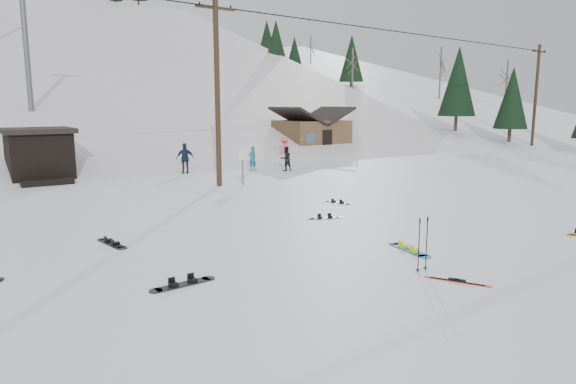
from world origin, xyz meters
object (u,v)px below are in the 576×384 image
hero_snowboard (409,249)px  hero_skis (457,281)px  cabin (311,136)px  utility_pole (217,89)px

hero_snowboard → hero_skis: 2.60m
cabin → hero_snowboard: cabin is taller
cabin → hero_skis: size_ratio=4.00×
cabin → hero_skis: bearing=-119.9°
cabin → hero_snowboard: size_ratio=3.21×
utility_pole → hero_skis: size_ratio=6.68×
hero_snowboard → hero_skis: hero_snowboard is taller
cabin → hero_skis: 29.48m
hero_snowboard → cabin: bearing=-20.6°
utility_pole → hero_skis: 16.29m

